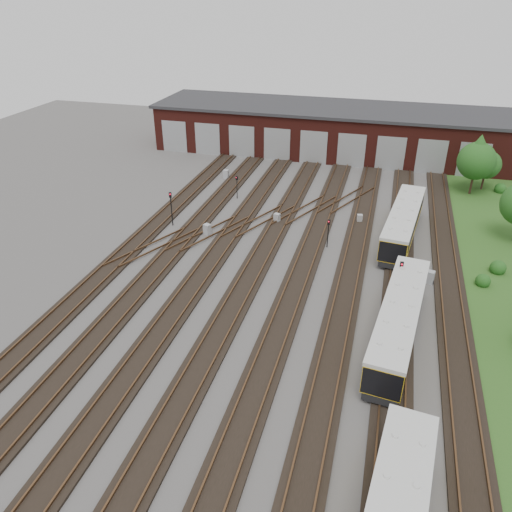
# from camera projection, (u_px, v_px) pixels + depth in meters

# --- Properties ---
(ground) EXTENTS (120.00, 120.00, 0.00)m
(ground) POSITION_uv_depth(u_px,v_px,m) (263.00, 303.00, 38.35)
(ground) COLOR #423F3D
(ground) RESTS_ON ground
(track_network) EXTENTS (30.40, 70.00, 0.33)m
(track_network) POSITION_uv_depth(u_px,v_px,m) (262.00, 298.00, 38.83)
(track_network) COLOR black
(track_network) RESTS_ON ground
(maintenance_shed) EXTENTS (51.00, 12.50, 6.35)m
(maintenance_shed) POSITION_uv_depth(u_px,v_px,m) (335.00, 130.00, 70.46)
(maintenance_shed) COLOR #4A1712
(maintenance_shed) RESTS_ON ground
(grass_verge) EXTENTS (8.00, 55.00, 0.05)m
(grass_verge) POSITION_uv_depth(u_px,v_px,m) (509.00, 273.00, 42.32)
(grass_verge) COLOR #24531B
(grass_verge) RESTS_ON ground
(metro_train) EXTENTS (3.97, 45.53, 2.76)m
(metro_train) POSITION_uv_depth(u_px,v_px,m) (399.00, 321.00, 33.50)
(metro_train) COLOR black
(metro_train) RESTS_ON ground
(signal_mast_0) EXTENTS (0.31, 0.29, 3.56)m
(signal_mast_0) POSITION_uv_depth(u_px,v_px,m) (171.00, 205.00, 49.41)
(signal_mast_0) COLOR black
(signal_mast_0) RESTS_ON ground
(signal_mast_1) EXTENTS (0.25, 0.24, 2.66)m
(signal_mast_1) POSITION_uv_depth(u_px,v_px,m) (237.00, 184.00, 55.89)
(signal_mast_1) COLOR black
(signal_mast_1) RESTS_ON ground
(signal_mast_2) EXTENTS (0.25, 0.24, 2.80)m
(signal_mast_2) POSITION_uv_depth(u_px,v_px,m) (328.00, 230.00, 45.53)
(signal_mast_2) COLOR black
(signal_mast_2) RESTS_ON ground
(signal_mast_3) EXTENTS (0.27, 0.26, 3.49)m
(signal_mast_3) POSITION_uv_depth(u_px,v_px,m) (400.00, 277.00, 37.56)
(signal_mast_3) COLOR black
(signal_mast_3) RESTS_ON ground
(relay_cabinet_0) EXTENTS (0.80, 0.74, 1.07)m
(relay_cabinet_0) POSITION_uv_depth(u_px,v_px,m) (207.00, 229.00, 48.48)
(relay_cabinet_0) COLOR #A2A4A7
(relay_cabinet_0) RESTS_ON ground
(relay_cabinet_1) EXTENTS (0.65, 0.54, 1.06)m
(relay_cabinet_1) POSITION_uv_depth(u_px,v_px,m) (226.00, 174.00, 62.22)
(relay_cabinet_1) COLOR #A2A4A7
(relay_cabinet_1) RESTS_ON ground
(relay_cabinet_2) EXTENTS (0.71, 0.66, 0.96)m
(relay_cabinet_2) POSITION_uv_depth(u_px,v_px,m) (277.00, 218.00, 50.90)
(relay_cabinet_2) COLOR #A2A4A7
(relay_cabinet_2) RESTS_ON ground
(relay_cabinet_3) EXTENTS (0.60, 0.53, 0.87)m
(relay_cabinet_3) POSITION_uv_depth(u_px,v_px,m) (360.00, 219.00, 50.90)
(relay_cabinet_3) COLOR #A2A4A7
(relay_cabinet_3) RESTS_ON ground
(relay_cabinet_4) EXTENTS (0.77, 0.70, 1.08)m
(relay_cabinet_4) POSITION_uv_depth(u_px,v_px,m) (430.00, 277.00, 40.71)
(relay_cabinet_4) COLOR #A2A4A7
(relay_cabinet_4) RESTS_ON ground
(tree_0) EXTENTS (4.22, 4.22, 6.99)m
(tree_0) POSITION_uv_depth(u_px,v_px,m) (478.00, 156.00, 55.69)
(tree_0) COLOR #392319
(tree_0) RESTS_ON ground
(tree_1) EXTENTS (3.24, 3.24, 5.37)m
(tree_1) POSITION_uv_depth(u_px,v_px,m) (488.00, 161.00, 57.43)
(tree_1) COLOR #392319
(tree_1) RESTS_ON ground
(bush_0) EXTENTS (1.18, 1.18, 1.18)m
(bush_0) POSITION_uv_depth(u_px,v_px,m) (483.00, 279.00, 40.34)
(bush_0) COLOR #1C4915
(bush_0) RESTS_ON ground
(bush_1) EXTENTS (1.32, 1.32, 1.32)m
(bush_1) POSITION_uv_depth(u_px,v_px,m) (498.00, 266.00, 42.05)
(bush_1) COLOR #1C4915
(bush_1) RESTS_ON ground
(bush_2) EXTENTS (1.32, 1.32, 1.32)m
(bush_2) POSITION_uv_depth(u_px,v_px,m) (501.00, 187.00, 57.97)
(bush_2) COLOR #1C4915
(bush_2) RESTS_ON ground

